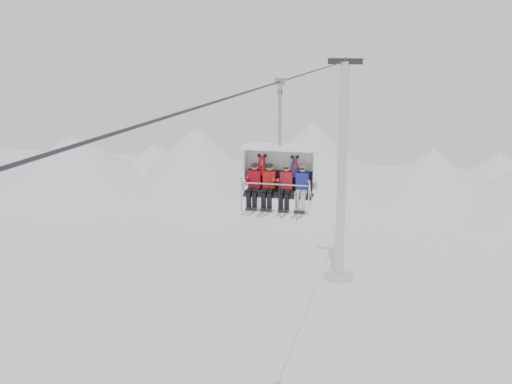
% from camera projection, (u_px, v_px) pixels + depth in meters
% --- Properties ---
extents(ridgeline, '(72.00, 21.00, 7.00)m').
position_uv_depth(ridgeline, '(347.00, 171.00, 58.67)').
color(ridgeline, silver).
rests_on(ridgeline, ground).
extents(lift_tower_right, '(2.00, 1.80, 13.48)m').
position_uv_depth(lift_tower_right, '(341.00, 188.00, 38.66)').
color(lift_tower_right, silver).
rests_on(lift_tower_right, ground).
extents(haul_cable, '(0.06, 50.00, 0.06)m').
position_uv_depth(haul_cable, '(256.00, 89.00, 16.12)').
color(haul_cable, '#2A2A2E').
rests_on(haul_cable, lift_tower_left).
extents(chairlift_carrier, '(2.26, 1.17, 3.98)m').
position_uv_depth(chairlift_carrier, '(280.00, 168.00, 19.73)').
color(chairlift_carrier, black).
rests_on(chairlift_carrier, haul_cable).
extents(skier_far_left, '(0.39, 1.69, 1.55)m').
position_uv_depth(skier_far_left, '(254.00, 184.00, 19.72)').
color(skier_far_left, '#A20918').
rests_on(skier_far_left, chairlift_carrier).
extents(skier_center_left, '(0.39, 1.69, 1.55)m').
position_uv_depth(skier_center_left, '(269.00, 185.00, 19.61)').
color(skier_center_left, red).
rests_on(skier_center_left, chairlift_carrier).
extents(skier_center_right, '(0.39, 1.69, 1.55)m').
position_uv_depth(skier_center_right, '(286.00, 186.00, 19.49)').
color(skier_center_right, maroon).
rests_on(skier_center_right, chairlift_carrier).
extents(skier_far_right, '(0.39, 1.69, 1.55)m').
position_uv_depth(skier_far_right, '(302.00, 187.00, 19.38)').
color(skier_far_right, '#1F279C').
rests_on(skier_far_right, chairlift_carrier).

